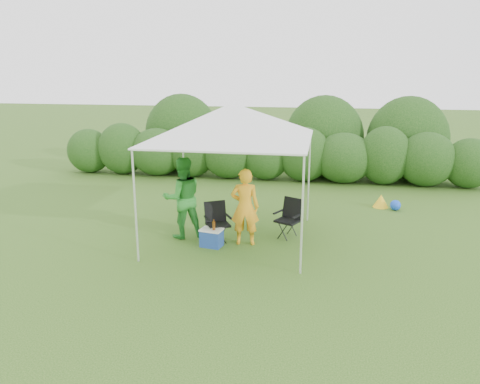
% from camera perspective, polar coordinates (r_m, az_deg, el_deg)
% --- Properties ---
extents(ground, '(70.00, 70.00, 0.00)m').
position_cam_1_polar(ground, '(9.48, -1.47, -6.71)').
color(ground, '#416821').
extents(hedge, '(13.68, 1.53, 1.80)m').
position_cam_1_polar(hedge, '(14.98, 3.18, 4.60)').
color(hedge, '#254C17').
rests_on(hedge, ground).
extents(canopy, '(3.10, 3.10, 2.83)m').
position_cam_1_polar(canopy, '(9.36, -0.94, 8.59)').
color(canopy, silver).
rests_on(canopy, ground).
extents(chair_right, '(0.63, 0.62, 0.83)m').
position_cam_1_polar(chair_right, '(9.97, 6.09, -2.85)').
color(chair_right, black).
rests_on(chair_right, ground).
extents(chair_left, '(0.63, 0.62, 0.81)m').
position_cam_1_polar(chair_left, '(9.72, -2.83, -3.30)').
color(chair_left, black).
rests_on(chair_left, ground).
extents(man, '(0.61, 0.44, 1.57)m').
position_cam_1_polar(man, '(9.39, 0.60, -1.84)').
color(man, orange).
rests_on(man, ground).
extents(woman, '(1.05, 0.98, 1.72)m').
position_cam_1_polar(woman, '(9.86, -7.01, -0.69)').
color(woman, '#2D892E').
rests_on(woman, ground).
extents(cooler, '(0.49, 0.39, 0.37)m').
position_cam_1_polar(cooler, '(9.47, -3.48, -5.57)').
color(cooler, navy).
rests_on(cooler, ground).
extents(bottle, '(0.06, 0.06, 0.22)m').
position_cam_1_polar(bottle, '(9.32, -3.21, -4.00)').
color(bottle, '#592D0C').
rests_on(bottle, cooler).
extents(lawn_toy, '(0.67, 0.56, 0.33)m').
position_cam_1_polar(lawn_toy, '(12.56, 17.22, -1.18)').
color(lawn_toy, yellow).
rests_on(lawn_toy, ground).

